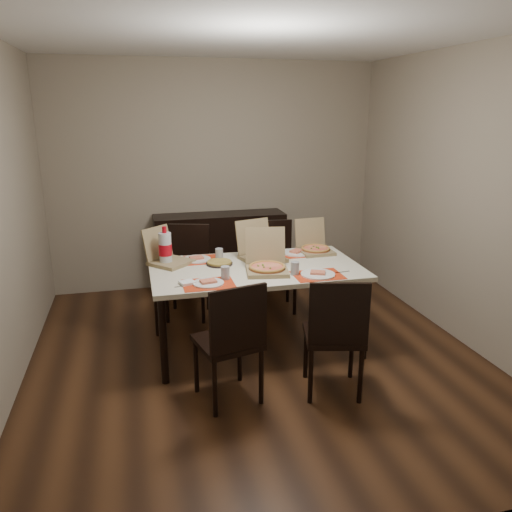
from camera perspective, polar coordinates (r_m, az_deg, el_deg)
name	(u,v)px	position (r m, az deg, el deg)	size (l,w,h in m)	color
ground	(257,357)	(4.42, 0.12, -11.52)	(3.80, 4.00, 0.02)	#422614
room_walls	(245,149)	(4.33, -1.29, 12.12)	(3.84, 4.02, 2.62)	gray
sideboard	(220,252)	(5.87, -4.10, 0.48)	(1.50, 0.40, 0.90)	black
dining_table	(256,274)	(4.33, 0.00, -2.12)	(1.80, 1.00, 0.75)	beige
chair_near_left	(232,338)	(3.56, -2.81, -9.37)	(0.51, 0.51, 0.93)	black
chair_near_right	(335,332)	(3.69, 9.04, -8.59)	(0.51, 0.51, 0.93)	black
chair_far_left	(188,267)	(5.15, -7.75, -1.20)	(0.52, 0.52, 0.93)	black
chair_far_right	(274,261)	(5.29, 2.04, -0.59)	(0.46, 0.46, 0.93)	black
setting_near_left	(210,280)	(3.93, -5.23, -2.80)	(0.47, 0.30, 0.11)	red
setting_near_right	(312,273)	(4.12, 6.44, -1.92)	(0.51, 0.30, 0.11)	red
setting_far_left	(200,258)	(4.52, -6.41, -0.24)	(0.46, 0.30, 0.11)	red
setting_far_right	(292,252)	(4.69, 4.10, 0.42)	(0.48, 0.30, 0.11)	red
napkin_loose	(267,264)	(4.35, 1.27, -0.97)	(0.12, 0.11, 0.02)	white
pizza_box_center	(267,265)	(4.18, 1.23, -1.03)	(0.40, 0.43, 0.34)	olive
pizza_box_right	(314,247)	(4.78, 6.69, 1.04)	(0.31, 0.35, 0.30)	olive
pizza_box_left	(168,257)	(4.46, -10.08, -0.14)	(0.46, 0.47, 0.31)	olive
pizza_box_extra	(261,254)	(4.50, 0.56, 0.25)	(0.44, 0.46, 0.34)	olive
faina_plate	(219,263)	(4.39, -4.21, -0.79)	(0.23, 0.23, 0.03)	black
dip_bowl	(264,258)	(4.51, 0.90, -0.27)	(0.12, 0.12, 0.03)	white
soda_bottle	(165,249)	(4.40, -10.33, 0.81)	(0.12, 0.12, 0.34)	silver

